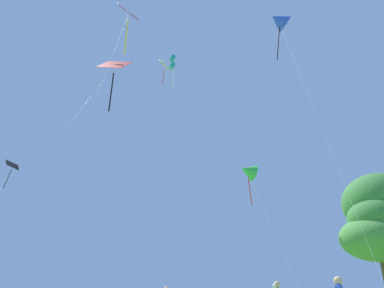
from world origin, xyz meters
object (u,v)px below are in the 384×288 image
at_px(kite_black_large, 9,172).
at_px(kite_blue_delta, 279,21).
at_px(kite_teal_box, 173,64).
at_px(kite_red_high, 111,75).
at_px(tree_left_oak, 380,219).
at_px(kite_yellow_diamond, 168,77).
at_px(kite_green_small, 248,171).
at_px(kite_pink_low, 127,23).

bearing_deg(kite_black_large, kite_blue_delta, -19.92).
xyz_separation_m(kite_teal_box, kite_black_large, (-13.25, -2.07, -13.40)).
relative_size(kite_red_high, tree_left_oak, 1.66).
bearing_deg(kite_yellow_diamond, kite_green_small, 46.01).
distance_m(kite_yellow_diamond, kite_black_large, 14.78).
bearing_deg(kite_red_high, kite_pink_low, 86.50).
bearing_deg(kite_red_high, kite_black_large, 120.80).
distance_m(kite_red_high, tree_left_oak, 17.48).
relative_size(kite_pink_low, kite_yellow_diamond, 1.33).
bearing_deg(kite_blue_delta, kite_yellow_diamond, 173.96).
bearing_deg(kite_pink_low, kite_red_high, -93.50).
bearing_deg(kite_green_small, kite_blue_delta, -93.60).
xyz_separation_m(kite_green_small, kite_blue_delta, (-0.70, -11.14, 9.79)).
distance_m(kite_black_large, tree_left_oak, 26.82).
xyz_separation_m(kite_teal_box, kite_blue_delta, (7.55, -9.61, -1.03)).
height_order(kite_red_high, kite_yellow_diamond, kite_yellow_diamond).
height_order(kite_green_small, tree_left_oak, kite_green_small).
bearing_deg(kite_black_large, kite_red_high, -59.20).
bearing_deg(kite_pink_low, tree_left_oak, -21.22).
bearing_deg(kite_red_high, kite_green_small, 50.64).
bearing_deg(kite_pink_low, kite_teal_box, 55.86).
height_order(kite_pink_low, kite_black_large, kite_pink_low).
distance_m(kite_green_small, kite_yellow_diamond, 14.60).
relative_size(kite_blue_delta, tree_left_oak, 2.91).
bearing_deg(kite_red_high, tree_left_oak, 6.40).
relative_size(kite_teal_box, kite_yellow_diamond, 1.35).
distance_m(kite_yellow_diamond, tree_left_oak, 17.09).
bearing_deg(kite_yellow_diamond, kite_teal_box, 79.70).
xyz_separation_m(kite_red_high, kite_green_small, (13.69, 16.69, 0.67)).
bearing_deg(kite_pink_low, kite_blue_delta, -10.35).
relative_size(kite_red_high, kite_yellow_diamond, 0.73).
xyz_separation_m(kite_teal_box, kite_pink_low, (-4.96, -7.32, -1.52)).
distance_m(kite_green_small, kite_blue_delta, 14.85).
height_order(kite_yellow_diamond, kite_black_large, kite_yellow_diamond).
height_order(kite_teal_box, kite_yellow_diamond, kite_teal_box).
distance_m(kite_blue_delta, kite_yellow_diamond, 11.03).
xyz_separation_m(kite_pink_low, kite_green_small, (13.21, 8.85, -9.30)).
height_order(kite_teal_box, kite_blue_delta, kite_teal_box).
bearing_deg(kite_green_small, kite_red_high, -129.36).
height_order(kite_red_high, kite_blue_delta, kite_blue_delta).
bearing_deg(kite_black_large, kite_pink_low, -32.37).
relative_size(kite_blue_delta, kite_yellow_diamond, 1.29).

